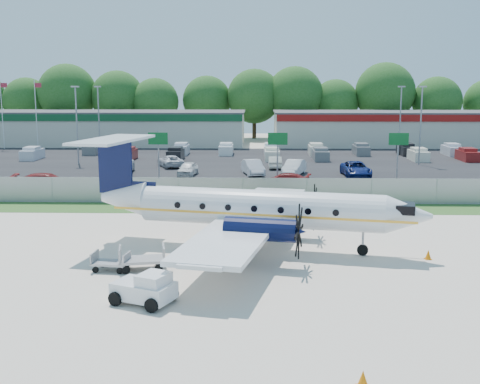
{
  "coord_description": "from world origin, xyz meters",
  "views": [
    {
      "loc": [
        1.03,
        -32.13,
        9.0
      ],
      "look_at": [
        0.0,
        6.0,
        2.3
      ],
      "focal_mm": 45.0,
      "sensor_mm": 36.0,
      "label": 1
    }
  ],
  "objects_px": {
    "baggage_cart_near": "(111,262)",
    "pushback_tug": "(146,289)",
    "baggage_cart_far": "(142,259)",
    "aircraft": "(253,208)"
  },
  "relations": [
    {
      "from": "aircraft",
      "to": "baggage_cart_near",
      "type": "xyz_separation_m",
      "value": [
        -7.03,
        -4.36,
        -1.9
      ]
    },
    {
      "from": "baggage_cart_near",
      "to": "baggage_cart_far",
      "type": "distance_m",
      "value": 1.54
    },
    {
      "from": "aircraft",
      "to": "baggage_cart_far",
      "type": "height_order",
      "value": "aircraft"
    },
    {
      "from": "baggage_cart_near",
      "to": "baggage_cart_far",
      "type": "relative_size",
      "value": 0.76
    },
    {
      "from": "baggage_cart_near",
      "to": "pushback_tug",
      "type": "bearing_deg",
      "value": -60.23
    },
    {
      "from": "pushback_tug",
      "to": "baggage_cart_near",
      "type": "bearing_deg",
      "value": 119.77
    },
    {
      "from": "pushback_tug",
      "to": "baggage_cart_near",
      "type": "height_order",
      "value": "pushback_tug"
    },
    {
      "from": "aircraft",
      "to": "baggage_cart_near",
      "type": "distance_m",
      "value": 8.49
    },
    {
      "from": "baggage_cart_near",
      "to": "aircraft",
      "type": "bearing_deg",
      "value": 31.8
    },
    {
      "from": "pushback_tug",
      "to": "baggage_cart_far",
      "type": "xyz_separation_m",
      "value": [
        -1.06,
        4.71,
        -0.09
      ]
    }
  ]
}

